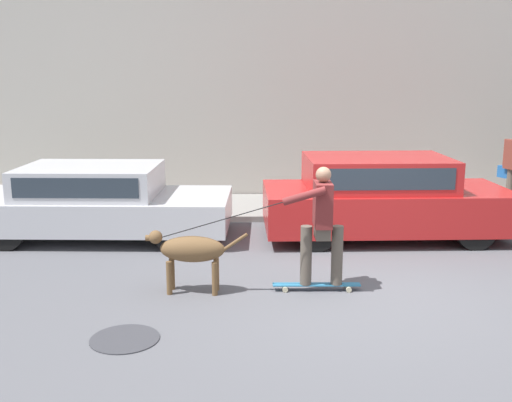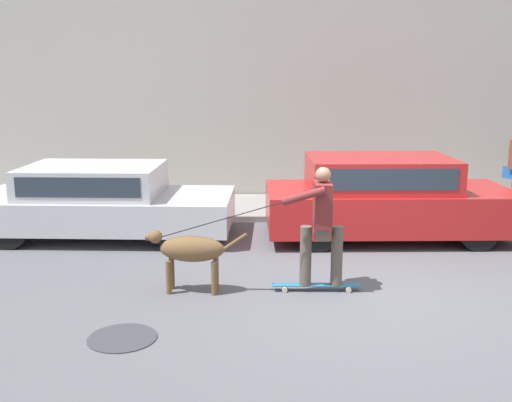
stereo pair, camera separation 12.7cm
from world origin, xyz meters
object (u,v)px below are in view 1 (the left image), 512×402
Objects in this scene: dog at (191,251)px; skateboarder at (322,222)px; parked_car_0 at (100,202)px; parked_car_1 at (383,198)px.

dog is 1.67m from skateboarder.
skateboarder is (1.63, 0.06, 0.35)m from dog.
parked_car_0 is 1.66× the size of skateboarder.
skateboarder is at bearing -174.56° from dog.
dog is at bearing 1.80° from skateboarder.
parked_car_0 is at bearing -52.17° from dog.
parked_car_1 is at bearing -117.49° from skateboarder.
parked_car_0 is 4.31m from skateboarder.
parked_car_1 is 3.94m from dog.
dog is (-2.93, -2.63, -0.13)m from parked_car_1.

